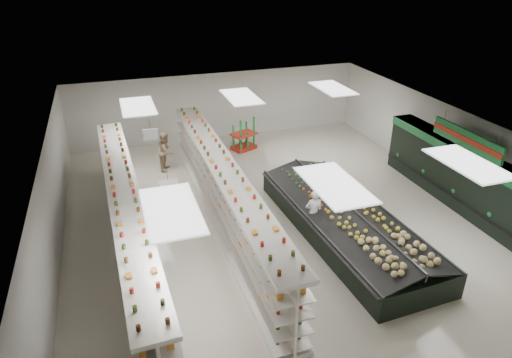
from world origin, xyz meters
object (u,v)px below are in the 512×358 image
object	(u,v)px
gondola_left	(128,224)
gondola_center	(223,196)
shopper_background	(166,151)
soda_endcap	(244,135)
shopper_main	(313,213)
produce_island	(345,221)

from	to	relation	value
gondola_left	gondola_center	world-z (taller)	gondola_center
gondola_center	shopper_background	world-z (taller)	gondola_center
gondola_left	gondola_center	xyz separation A→B (m)	(3.14, 0.76, 0.03)
gondola_left	gondola_center	distance (m)	3.23
gondola_left	soda_endcap	size ratio (longest dim) A/B	8.62
shopper_main	gondola_center	bearing A→B (deg)	-28.72
gondola_center	soda_endcap	size ratio (longest dim) A/B	8.83
gondola_left	shopper_background	world-z (taller)	gondola_left
gondola_left	gondola_center	bearing A→B (deg)	11.87
gondola_center	shopper_background	size ratio (longest dim) A/B	7.56
gondola_left	produce_island	size ratio (longest dim) A/B	1.57
gondola_center	shopper_background	xyz separation A→B (m)	(-1.22, 4.86, -0.17)
produce_island	shopper_main	size ratio (longest dim) A/B	4.84
soda_endcap	shopper_background	xyz separation A→B (m)	(-3.73, -1.10, 0.14)
soda_endcap	shopper_main	distance (m)	7.59
gondola_left	soda_endcap	bearing A→B (deg)	48.20
gondola_center	produce_island	bearing A→B (deg)	-29.17
soda_endcap	shopper_main	bearing A→B (deg)	-89.76
produce_island	soda_endcap	xyz separation A→B (m)	(-1.02, 7.93, 0.17)
produce_island	shopper_main	bearing A→B (deg)	161.11
shopper_main	shopper_background	distance (m)	7.50
gondola_center	produce_island	xyz separation A→B (m)	(3.53, -1.97, -0.48)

